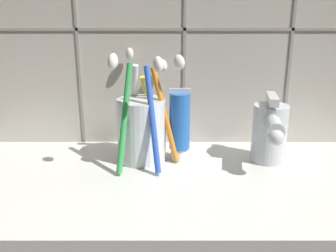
{
  "coord_description": "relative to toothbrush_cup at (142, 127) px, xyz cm",
  "views": [
    {
      "loc": [
        -1.0,
        -50.13,
        25.88
      ],
      "look_at": [
        -0.92,
        2.77,
        9.06
      ],
      "focal_mm": 40.0,
      "sensor_mm": 36.0,
      "label": 1
    }
  ],
  "objects": [
    {
      "name": "sink_faucet",
      "position": [
        20.26,
        -1.1,
        -0.46
      ],
      "size": [
        5.52,
        11.37,
        10.89
      ],
      "rotation": [
        0.0,
        0.0,
        -1.72
      ],
      "color": "silver",
      "rests_on": "sink_counter"
    },
    {
      "name": "toothbrush_cup",
      "position": [
        0.0,
        0.0,
        0.0
      ],
      "size": [
        11.27,
        15.92,
        18.31
      ],
      "color": "silver",
      "rests_on": "sink_counter"
    },
    {
      "name": "sink_counter",
      "position": [
        5.14,
        -6.88,
        -6.67
      ],
      "size": [
        73.29,
        31.28,
        2.0
      ],
      "primitive_type": "cube",
      "color": "silver",
      "rests_on": "ground"
    },
    {
      "name": "toothpaste_tube",
      "position": [
        6.02,
        0.04,
        0.17
      ],
      "size": [
        3.44,
        3.27,
        11.89
      ],
      "color": "white",
      "rests_on": "sink_counter"
    }
  ]
}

